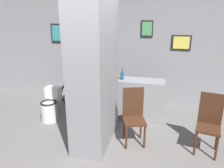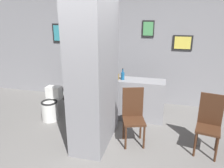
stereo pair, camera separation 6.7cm
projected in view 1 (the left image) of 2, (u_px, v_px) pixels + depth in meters
The scene contains 10 objects.
ground_plane at pixel (83, 159), 3.46m from camera, with size 14.00×14.00×0.00m, color slate.
wall_back at pixel (118, 50), 5.48m from camera, with size 8.00×0.09×2.60m.
pillar_center at pixel (95, 70), 3.62m from camera, with size 0.57×1.23×2.60m.
counter_shelf at pixel (132, 99), 4.71m from camera, with size 1.32×0.44×0.87m.
toilet at pixel (50, 106), 4.68m from camera, with size 0.35×0.51×0.68m.
chair_near_pillar at pixel (134, 114), 3.79m from camera, with size 0.46×0.46×0.99m.
chair_by_doorway at pixel (209, 122), 3.54m from camera, with size 0.43×0.43×0.99m.
bicycle at pixel (94, 97), 5.07m from camera, with size 1.69×0.42×0.73m.
bottle_tall at pixel (122, 75), 4.55m from camera, with size 0.07×0.07×0.25m.
bottle_short at pixel (117, 76), 4.58m from camera, with size 0.07×0.07×0.19m.
Camera 1 is at (1.11, -2.73, 2.22)m, focal length 35.00 mm.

